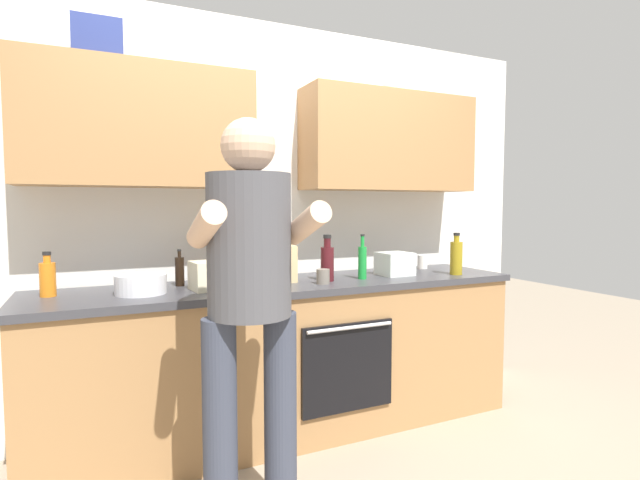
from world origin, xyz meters
name	(u,v)px	position (x,y,z in m)	size (l,w,h in m)	color
ground_plane	(290,430)	(0.00, 0.00, 0.00)	(12.00, 12.00, 0.00)	gray
back_wall_unit	(273,182)	(0.00, 0.27, 1.50)	(4.00, 0.38, 2.50)	silver
counter	(290,357)	(0.00, 0.00, 0.45)	(2.84, 0.67, 0.90)	#A37547
person_standing	(250,290)	(-0.47, -0.75, 1.01)	(0.49, 0.45, 1.70)	#383D4C
bottle_wine	(327,262)	(0.22, -0.06, 1.01)	(0.08, 0.08, 0.28)	#471419
bottle_oil	(456,257)	(1.10, -0.17, 1.02)	(0.08, 0.08, 0.27)	olive
bottle_water	(249,267)	(-0.27, -0.08, 1.01)	(0.05, 0.05, 0.28)	silver
bottle_vinegar	(218,259)	(-0.39, 0.14, 1.04)	(0.05, 0.05, 0.31)	brown
bottle_soy	(180,271)	(-0.61, 0.14, 0.98)	(0.05, 0.05, 0.21)	black
bottle_soda	(362,261)	(0.45, -0.08, 1.01)	(0.05, 0.05, 0.27)	#198C33
bottle_juice	(48,278)	(-1.25, 0.09, 0.99)	(0.07, 0.07, 0.22)	orange
cup_stoneware	(323,277)	(0.15, -0.14, 0.94)	(0.08, 0.08, 0.09)	slate
cup_coffee	(422,262)	(1.09, 0.17, 0.95)	(0.07, 0.07, 0.09)	white
mixing_bowl	(141,284)	(-0.83, -0.03, 0.95)	(0.25, 0.25, 0.10)	silver
grocery_bag_rice	(209,276)	(-0.49, -0.06, 0.98)	(0.17, 0.18, 0.15)	beige
grocery_bag_produce	(395,264)	(0.72, -0.02, 0.97)	(0.20, 0.19, 0.15)	silver
grocery_bag_bread	(273,264)	(-0.09, 0.04, 1.01)	(0.26, 0.14, 0.21)	tan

